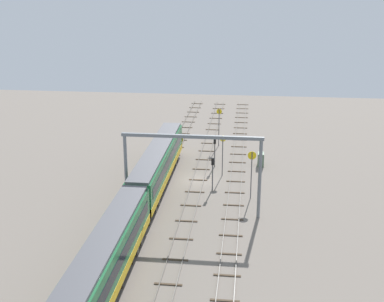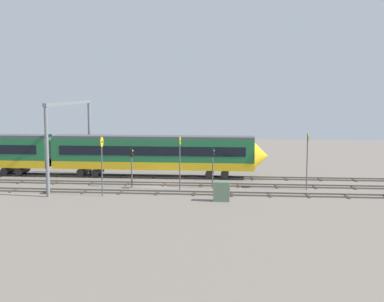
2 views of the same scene
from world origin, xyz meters
name	(u,v)px [view 1 (image 1 of 2)]	position (x,y,z in m)	size (l,w,h in m)	color
ground_plane	(198,180)	(0.00, 0.00, 0.00)	(109.87, 109.87, 0.00)	slate
track_near_foreground	(236,181)	(0.00, -4.88, 0.07)	(93.87, 2.40, 0.16)	#59544C
track_second_near	(198,180)	(0.00, 0.00, 0.07)	(93.87, 2.40, 0.16)	#59544C
track_with_train	(161,178)	(0.00, 4.88, 0.07)	(93.87, 2.40, 0.16)	#59544C
train	(138,202)	(-13.86, 4.88, 2.66)	(50.40, 3.24, 4.80)	#1E6638
overhead_gantry	(192,158)	(-10.36, -0.39, 6.59)	(0.40, 15.14, 9.12)	slate
speed_sign_near_foreground	(219,123)	(15.25, -1.68, 3.73)	(0.14, 0.83, 5.98)	#4C4C51
speed_sign_mid_trackside	(223,150)	(2.08, -3.01, 3.52)	(0.14, 0.85, 5.58)	#4C4C51
speed_sign_far_trackside	(252,168)	(-5.16, -6.80, 3.82)	(0.14, 0.99, 5.84)	#4C4C51
signal_light_trackside_approach	(213,169)	(-3.19, -2.10, 2.78)	(0.31, 0.32, 4.22)	#4C4C51
signal_light_trackside_departure	(215,147)	(5.43, -1.74, 2.82)	(0.31, 0.32, 4.28)	#4C4C51
relay_cabinet	(261,159)	(6.60, -8.14, 0.92)	(1.55, 0.86, 1.84)	#597259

